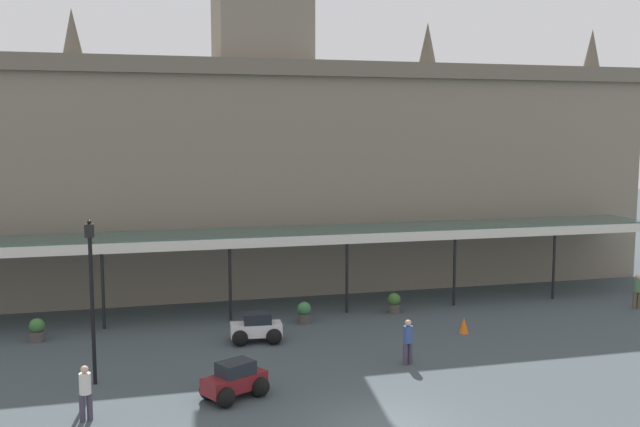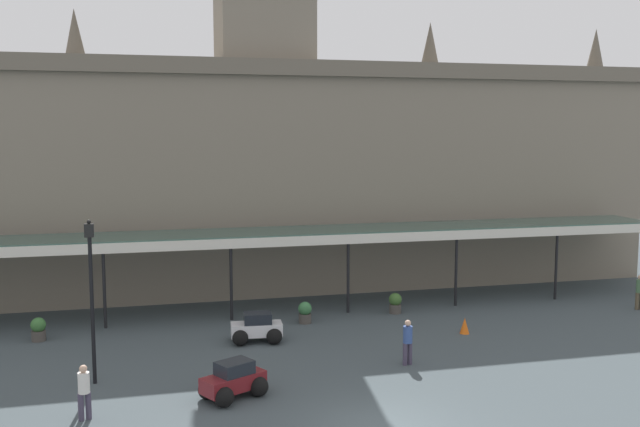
{
  "view_description": "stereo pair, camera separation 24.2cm",
  "coord_description": "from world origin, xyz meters",
  "px_view_note": "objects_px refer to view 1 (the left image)",
  "views": [
    {
      "loc": [
        -6.57,
        -18.31,
        8.49
      ],
      "look_at": [
        0.0,
        7.21,
        5.39
      ],
      "focal_mm": 39.71,
      "sensor_mm": 36.0,
      "label": 1
    },
    {
      "loc": [
        -6.34,
        -18.37,
        8.49
      ],
      "look_at": [
        0.0,
        7.21,
        5.39
      ],
      "focal_mm": 39.71,
      "sensor_mm": 36.0,
      "label": 2
    }
  ],
  "objects_px": {
    "car_white_sedan": "(256,330)",
    "traffic_cone": "(464,325)",
    "pedestrian_crossing_forecourt": "(408,340)",
    "planter_by_canopy": "(304,312)",
    "car_maroon_sedan": "(235,383)",
    "pedestrian_beside_cars": "(637,290)",
    "planter_forecourt_centre": "(394,303)",
    "victorian_lamppost": "(91,285)",
    "planter_near_kerb": "(37,330)",
    "pedestrian_near_entrance": "(85,391)"
  },
  "relations": [
    {
      "from": "pedestrian_crossing_forecourt",
      "to": "car_white_sedan",
      "type": "bearing_deg",
      "value": 139.95
    },
    {
      "from": "pedestrian_beside_cars",
      "to": "traffic_cone",
      "type": "bearing_deg",
      "value": -170.12
    },
    {
      "from": "pedestrian_beside_cars",
      "to": "pedestrian_near_entrance",
      "type": "xyz_separation_m",
      "value": [
        -24.64,
        -7.24,
        0.0
      ]
    },
    {
      "from": "planter_forecourt_centre",
      "to": "planter_by_canopy",
      "type": "height_order",
      "value": "same"
    },
    {
      "from": "pedestrian_near_entrance",
      "to": "planter_by_canopy",
      "type": "bearing_deg",
      "value": 45.33
    },
    {
      "from": "car_white_sedan",
      "to": "pedestrian_crossing_forecourt",
      "type": "relative_size",
      "value": 1.27
    },
    {
      "from": "victorian_lamppost",
      "to": "planter_near_kerb",
      "type": "relative_size",
      "value": 5.8
    },
    {
      "from": "pedestrian_near_entrance",
      "to": "planter_near_kerb",
      "type": "xyz_separation_m",
      "value": [
        -2.46,
        8.74,
        -0.42
      ]
    },
    {
      "from": "car_white_sedan",
      "to": "planter_by_canopy",
      "type": "relative_size",
      "value": 2.21
    },
    {
      "from": "pedestrian_crossing_forecourt",
      "to": "planter_forecourt_centre",
      "type": "height_order",
      "value": "pedestrian_crossing_forecourt"
    },
    {
      "from": "car_white_sedan",
      "to": "planter_near_kerb",
      "type": "distance_m",
      "value": 8.87
    },
    {
      "from": "car_maroon_sedan",
      "to": "pedestrian_beside_cars",
      "type": "xyz_separation_m",
      "value": [
        20.16,
        6.56,
        0.41
      ]
    },
    {
      "from": "car_maroon_sedan",
      "to": "victorian_lamppost",
      "type": "relative_size",
      "value": 0.4
    },
    {
      "from": "car_white_sedan",
      "to": "victorian_lamppost",
      "type": "height_order",
      "value": "victorian_lamppost"
    },
    {
      "from": "traffic_cone",
      "to": "planter_near_kerb",
      "type": "xyz_separation_m",
      "value": [
        -17.25,
        3.21,
        0.15
      ]
    },
    {
      "from": "pedestrian_beside_cars",
      "to": "planter_by_canopy",
      "type": "bearing_deg",
      "value": 174.7
    },
    {
      "from": "pedestrian_beside_cars",
      "to": "planter_by_canopy",
      "type": "distance_m",
      "value": 16.08
    },
    {
      "from": "car_maroon_sedan",
      "to": "traffic_cone",
      "type": "distance_m",
      "value": 11.39
    },
    {
      "from": "car_maroon_sedan",
      "to": "planter_by_canopy",
      "type": "distance_m",
      "value": 9.05
    },
    {
      "from": "car_maroon_sedan",
      "to": "victorian_lamppost",
      "type": "xyz_separation_m",
      "value": [
        -4.4,
        2.42,
        2.91
      ]
    },
    {
      "from": "car_maroon_sedan",
      "to": "pedestrian_beside_cars",
      "type": "distance_m",
      "value": 21.2
    },
    {
      "from": "pedestrian_crossing_forecourt",
      "to": "planter_by_canopy",
      "type": "bearing_deg",
      "value": 110.55
    },
    {
      "from": "car_maroon_sedan",
      "to": "pedestrian_beside_cars",
      "type": "relative_size",
      "value": 1.35
    },
    {
      "from": "planter_forecourt_centre",
      "to": "pedestrian_beside_cars",
      "type": "bearing_deg",
      "value": -10.47
    },
    {
      "from": "pedestrian_near_entrance",
      "to": "planter_near_kerb",
      "type": "bearing_deg",
      "value": 105.71
    },
    {
      "from": "victorian_lamppost",
      "to": "traffic_cone",
      "type": "xyz_separation_m",
      "value": [
        14.71,
        2.43,
        -3.07
      ]
    },
    {
      "from": "pedestrian_near_entrance",
      "to": "traffic_cone",
      "type": "xyz_separation_m",
      "value": [
        14.79,
        5.53,
        -0.57
      ]
    },
    {
      "from": "pedestrian_beside_cars",
      "to": "planter_forecourt_centre",
      "type": "bearing_deg",
      "value": 169.53
    },
    {
      "from": "pedestrian_crossing_forecourt",
      "to": "victorian_lamppost",
      "type": "bearing_deg",
      "value": 176.09
    },
    {
      "from": "pedestrian_crossing_forecourt",
      "to": "victorian_lamppost",
      "type": "height_order",
      "value": "victorian_lamppost"
    },
    {
      "from": "pedestrian_near_entrance",
      "to": "victorian_lamppost",
      "type": "relative_size",
      "value": 0.3
    },
    {
      "from": "pedestrian_near_entrance",
      "to": "planter_forecourt_centre",
      "type": "relative_size",
      "value": 1.74
    },
    {
      "from": "pedestrian_beside_cars",
      "to": "car_maroon_sedan",
      "type": "bearing_deg",
      "value": -161.97
    },
    {
      "from": "pedestrian_beside_cars",
      "to": "planter_forecourt_centre",
      "type": "height_order",
      "value": "pedestrian_beside_cars"
    },
    {
      "from": "car_white_sedan",
      "to": "car_maroon_sedan",
      "type": "bearing_deg",
      "value": -105.86
    },
    {
      "from": "car_white_sedan",
      "to": "victorian_lamppost",
      "type": "bearing_deg",
      "value": -150.85
    },
    {
      "from": "planter_by_canopy",
      "to": "pedestrian_beside_cars",
      "type": "bearing_deg",
      "value": -5.3
    },
    {
      "from": "car_maroon_sedan",
      "to": "traffic_cone",
      "type": "relative_size",
      "value": 3.3
    },
    {
      "from": "pedestrian_near_entrance",
      "to": "planter_forecourt_centre",
      "type": "height_order",
      "value": "pedestrian_near_entrance"
    },
    {
      "from": "traffic_cone",
      "to": "planter_forecourt_centre",
      "type": "height_order",
      "value": "planter_forecourt_centre"
    },
    {
      "from": "victorian_lamppost",
      "to": "planter_by_canopy",
      "type": "height_order",
      "value": "victorian_lamppost"
    },
    {
      "from": "victorian_lamppost",
      "to": "planter_by_canopy",
      "type": "relative_size",
      "value": 5.8
    },
    {
      "from": "planter_forecourt_centre",
      "to": "victorian_lamppost",
      "type": "bearing_deg",
      "value": -154.26
    },
    {
      "from": "car_white_sedan",
      "to": "traffic_cone",
      "type": "distance_m",
      "value": 8.72
    },
    {
      "from": "pedestrian_near_entrance",
      "to": "pedestrian_crossing_forecourt",
      "type": "bearing_deg",
      "value": 12.06
    },
    {
      "from": "planter_forecourt_centre",
      "to": "planter_by_canopy",
      "type": "xyz_separation_m",
      "value": [
        -4.47,
        -0.65,
        0.0
      ]
    },
    {
      "from": "pedestrian_crossing_forecourt",
      "to": "victorian_lamppost",
      "type": "xyz_separation_m",
      "value": [
        -10.94,
        0.75,
        2.51
      ]
    },
    {
      "from": "pedestrian_crossing_forecourt",
      "to": "victorian_lamppost",
      "type": "distance_m",
      "value": 11.25
    },
    {
      "from": "pedestrian_crossing_forecourt",
      "to": "planter_by_canopy",
      "type": "height_order",
      "value": "pedestrian_crossing_forecourt"
    },
    {
      "from": "victorian_lamppost",
      "to": "planter_forecourt_centre",
      "type": "distance_m",
      "value": 14.74
    }
  ]
}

